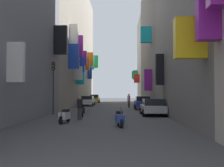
# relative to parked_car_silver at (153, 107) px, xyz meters

# --- Properties ---
(ground_plane) EXTENTS (140.00, 140.00, 0.00)m
(ground_plane) POSITION_rel_parked_car_silver_xyz_m (-4.02, 8.89, -0.74)
(ground_plane) COLOR #424244
(building_left_mid_a) EXTENTS (7.36, 11.83, 16.59)m
(building_left_mid_a) POSITION_rel_parked_car_silver_xyz_m (-12.00, 10.30, 7.55)
(building_left_mid_a) COLOR #9E9384
(building_left_mid_a) RESTS_ON ground
(building_left_mid_b) EXTENTS (6.95, 4.39, 17.99)m
(building_left_mid_b) POSITION_rel_parked_car_silver_xyz_m (-12.00, 18.41, 8.24)
(building_left_mid_b) COLOR #9E9384
(building_left_mid_b) RESTS_ON ground
(building_left_mid_c) EXTENTS (7.39, 18.29, 20.63)m
(building_left_mid_c) POSITION_rel_parked_car_silver_xyz_m (-12.01, 29.74, 9.57)
(building_left_mid_c) COLOR #9E9384
(building_left_mid_c) RESTS_ON ground
(building_right_mid_b) EXTENTS (7.31, 21.93, 18.39)m
(building_right_mid_b) POSITION_rel_parked_car_silver_xyz_m (3.98, 16.42, 8.46)
(building_right_mid_b) COLOR slate
(building_right_mid_b) RESTS_ON ground
(building_right_mid_c) EXTENTS (7.30, 11.49, 16.80)m
(building_right_mid_c) POSITION_rel_parked_car_silver_xyz_m (3.97, 33.15, 7.66)
(building_right_mid_c) COLOR #B2A899
(building_right_mid_c) RESTS_ON ground
(parked_car_silver) EXTENTS (1.97, 4.41, 1.39)m
(parked_car_silver) POSITION_rel_parked_car_silver_xyz_m (0.00, 0.00, 0.00)
(parked_car_silver) COLOR #B7B7BC
(parked_car_silver) RESTS_ON ground
(parked_car_blue) EXTENTS (1.93, 4.03, 1.51)m
(parked_car_blue) POSITION_rel_parked_car_silver_xyz_m (-0.16, 8.89, 0.05)
(parked_car_blue) COLOR navy
(parked_car_blue) RESTS_ON ground
(parked_car_white) EXTENTS (1.96, 4.46, 1.44)m
(parked_car_white) POSITION_rel_parked_car_silver_xyz_m (-7.64, 17.59, 0.02)
(parked_car_white) COLOR white
(parked_car_white) RESTS_ON ground
(parked_car_yellow) EXTENTS (1.89, 3.91, 1.58)m
(parked_car_yellow) POSITION_rel_parked_car_silver_xyz_m (-7.72, 29.32, 0.08)
(parked_car_yellow) COLOR gold
(parked_car_yellow) RESTS_ON ground
(scooter_black) EXTENTS (0.73, 1.86, 1.13)m
(scooter_black) POSITION_rel_parked_car_silver_xyz_m (-5.95, -0.96, -0.27)
(scooter_black) COLOR black
(scooter_black) RESTS_ON ground
(scooter_white) EXTENTS (0.60, 1.81, 1.13)m
(scooter_white) POSITION_rel_parked_car_silver_xyz_m (-6.24, -6.24, -0.27)
(scooter_white) COLOR silver
(scooter_white) RESTS_ON ground
(scooter_blue) EXTENTS (0.60, 1.83, 1.13)m
(scooter_blue) POSITION_rel_parked_car_silver_xyz_m (-2.76, -7.96, -0.27)
(scooter_blue) COLOR #2D4CAD
(scooter_blue) RESTS_ON ground
(pedestrian_crossing) EXTENTS (0.44, 0.44, 1.78)m
(pedestrian_crossing) POSITION_rel_parked_car_silver_xyz_m (-1.67, 12.40, 0.16)
(pedestrian_crossing) COLOR #3A3A3A
(pedestrian_crossing) RESTS_ON ground
(pedestrian_near_left) EXTENTS (0.53, 0.53, 1.67)m
(pedestrian_near_left) POSITION_rel_parked_car_silver_xyz_m (-5.60, -4.10, 0.09)
(pedestrian_near_left) COLOR #383838
(pedestrian_near_left) RESTS_ON ground
(traffic_light_near_corner) EXTENTS (0.26, 0.34, 4.65)m
(traffic_light_near_corner) POSITION_rel_parked_car_silver_xyz_m (-8.66, 0.66, 2.41)
(traffic_light_near_corner) COLOR #2D2D2D
(traffic_light_near_corner) RESTS_ON ground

